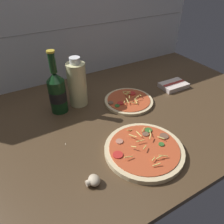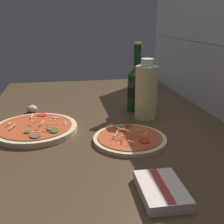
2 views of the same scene
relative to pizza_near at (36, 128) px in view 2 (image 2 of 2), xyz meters
The scene contains 7 objects.
counter_slab 23.70cm from the pizza_near, 89.59° to the left, with size 160.00×90.00×2.50cm.
pizza_near is the anchor object (origin of this frame).
pizza_far 33.05cm from the pizza_near, 65.58° to the left, with size 23.24×23.24×4.55cm.
beer_bottle 44.58cm from the pizza_near, 113.12° to the left, with size 7.58×7.58×28.12cm.
oil_bottle 43.06cm from the pizza_near, 100.01° to the left, with size 8.50×8.50×22.98cm.
mushroom_left 21.67cm from the pizza_near, behind, with size 4.54×4.33×3.03cm.
dish_towel 52.35cm from the pizza_near, 35.36° to the left, with size 14.38×9.82×2.56cm.
Camera 2 is at (92.86, -13.21, 39.59)cm, focal length 45.00 mm.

